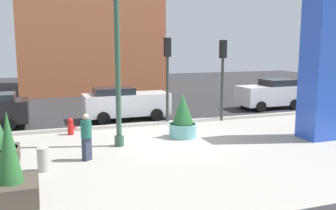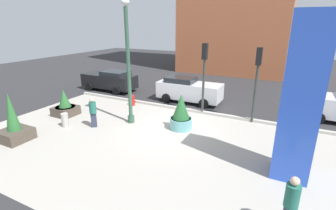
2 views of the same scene
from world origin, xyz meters
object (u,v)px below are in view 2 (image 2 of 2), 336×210
potted_plant_mid_plaza (181,114)px  car_intersection (110,80)px  traffic_light_far_side (257,73)px  fire_hydrant (133,100)px  lamp_post (128,67)px  potted_plant_near_right (65,106)px  pedestrian_on_sidewalk (93,111)px  concrete_bollard (65,120)px  car_passing_lane (188,90)px  pedestrian_by_curb (291,203)px  art_pillar_blue (301,100)px  traffic_light_corner (204,67)px  potted_plant_near_left (14,125)px

potted_plant_mid_plaza → car_intersection: (-8.33, 4.55, 0.02)m
traffic_light_far_side → fire_hydrant: bearing=-175.7°
lamp_post → potted_plant_near_right: bearing=-169.0°
pedestrian_on_sidewalk → concrete_bollard: bearing=-154.9°
car_passing_lane → pedestrian_by_curb: pedestrian_by_curb is taller
lamp_post → traffic_light_far_side: (6.01, 3.08, -0.31)m
potted_plant_near_right → concrete_bollard: (1.35, -1.25, -0.20)m
art_pillar_blue → car_intersection: art_pillar_blue is taller
potted_plant_mid_plaza → art_pillar_blue: bearing=-21.1°
car_passing_lane → art_pillar_blue: bearing=-44.5°
potted_plant_near_right → traffic_light_far_side: size_ratio=0.39×
fire_hydrant → traffic_light_corner: bearing=7.6°
potted_plant_mid_plaza → concrete_bollard: 6.19m
art_pillar_blue → pedestrian_by_curb: 3.52m
traffic_light_far_side → car_intersection: size_ratio=0.91×
car_intersection → pedestrian_by_curb: 16.59m
concrete_bollard → potted_plant_mid_plaza: bearing=24.1°
lamp_post → art_pillar_blue: (8.02, -1.54, -0.24)m
potted_plant_near_right → car_intersection: (-1.35, 5.82, 0.27)m
art_pillar_blue → traffic_light_far_side: bearing=113.5°
potted_plant_near_right → traffic_light_far_side: 11.12m
potted_plant_near_right → potted_plant_near_left: bearing=-80.7°
potted_plant_mid_plaza → traffic_light_corner: traffic_light_corner is taller
art_pillar_blue → concrete_bollard: size_ratio=7.63×
lamp_post → art_pillar_blue: 8.17m
art_pillar_blue → pedestrian_by_curb: (0.05, -2.97, -1.90)m
pedestrian_on_sidewalk → potted_plant_mid_plaza: bearing=23.8°
potted_plant_mid_plaza → fire_hydrant: 4.89m
potted_plant_near_right → potted_plant_near_left: 3.52m
art_pillar_blue → potted_plant_near_right: 12.42m
potted_plant_near_right → traffic_light_corner: bearing=28.6°
potted_plant_mid_plaza → pedestrian_on_sidewalk: potted_plant_mid_plaza is taller
lamp_post → pedestrian_by_curb: size_ratio=3.71×
potted_plant_near_left → car_passing_lane: 10.51m
potted_plant_near_left → car_passing_lane: bearing=61.7°
art_pillar_blue → car_intersection: size_ratio=1.26×
potted_plant_near_left → potted_plant_mid_plaza: potted_plant_near_left is taller
art_pillar_blue → car_passing_lane: (-6.63, 6.52, -1.98)m
art_pillar_blue → concrete_bollard: bearing=-177.3°
traffic_light_corner → pedestrian_on_sidewalk: (-4.47, -4.54, -1.97)m
potted_plant_near_right → potted_plant_near_left: potted_plant_near_left is taller
potted_plant_near_left → car_intersection: size_ratio=0.51×
potted_plant_mid_plaza → traffic_light_corner: size_ratio=0.45×
pedestrian_on_sidewalk → pedestrian_by_curb: bearing=-18.2°
pedestrian_on_sidewalk → pedestrian_by_curb: 9.97m
lamp_post → traffic_light_far_side: size_ratio=1.55×
potted_plant_mid_plaza → traffic_light_far_side: traffic_light_far_side is taller
art_pillar_blue → potted_plant_mid_plaza: size_ratio=3.03×
traffic_light_corner → traffic_light_far_side: traffic_light_corner is taller
concrete_bollard → traffic_light_corner: size_ratio=0.18×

